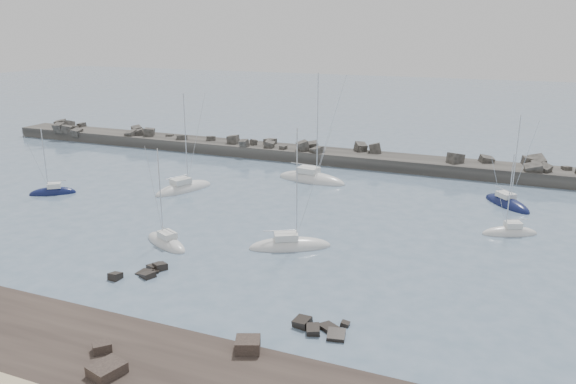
# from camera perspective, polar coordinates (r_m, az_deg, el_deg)

# --- Properties ---
(ground) EXTENTS (400.00, 400.00, 0.00)m
(ground) POSITION_cam_1_polar(r_m,az_deg,el_deg) (56.67, -6.18, -5.38)
(ground) COLOR slate
(ground) RESTS_ON ground
(rock_shelf) EXTENTS (140.00, 12.27, 1.99)m
(rock_shelf) POSITION_cam_1_polar(r_m,az_deg,el_deg) (40.87, -21.56, -15.73)
(rock_shelf) COLOR #2B221D
(rock_shelf) RESTS_ON ground
(rock_cluster_near) EXTENTS (3.71, 4.82, 1.30)m
(rock_cluster_near) POSITION_cam_1_polar(r_m,az_deg,el_deg) (51.94, -13.92, -7.90)
(rock_cluster_near) COLOR black
(rock_cluster_near) RESTS_ON ground
(rock_cluster_far) EXTENTS (4.20, 2.95, 1.35)m
(rock_cluster_far) POSITION_cam_1_polar(r_m,az_deg,el_deg) (41.57, 3.45, -13.91)
(rock_cluster_far) COLOR black
(rock_cluster_far) RESTS_ON ground
(breakwater) EXTENTS (115.00, 7.72, 4.89)m
(breakwater) POSITION_cam_1_polar(r_m,az_deg,el_deg) (92.61, 0.99, 3.60)
(breakwater) COLOR #32302C
(breakwater) RESTS_ON ground
(sailboat_1) EXTENTS (5.74, 4.85, 9.44)m
(sailboat_1) POSITION_cam_1_polar(r_m,az_deg,el_deg) (79.29, -22.78, -0.08)
(sailboat_1) COLOR #0F1641
(sailboat_1) RESTS_ON ground
(sailboat_2) EXTENTS (5.76, 9.07, 13.81)m
(sailboat_2) POSITION_cam_1_polar(r_m,az_deg,el_deg) (75.94, -10.54, 0.27)
(sailboat_2) COLOR silver
(sailboat_2) RESTS_ON ground
(sailboat_3) EXTENTS (10.65, 4.51, 16.29)m
(sailboat_3) POSITION_cam_1_polar(r_m,az_deg,el_deg) (79.36, 2.38, 1.25)
(sailboat_3) COLOR silver
(sailboat_3) RESTS_ON ground
(sailboat_4) EXTENTS (6.82, 4.78, 10.58)m
(sailboat_4) POSITION_cam_1_polar(r_m,az_deg,el_deg) (57.77, -12.27, -5.10)
(sailboat_4) COLOR silver
(sailboat_4) RESTS_ON ground
(sailboat_5) EXTENTS (8.37, 6.14, 12.90)m
(sailboat_5) POSITION_cam_1_polar(r_m,az_deg,el_deg) (55.66, 0.19, -5.54)
(sailboat_5) COLOR silver
(sailboat_5) RESTS_ON ground
(sailboat_6) EXTENTS (6.73, 7.29, 12.05)m
(sailboat_6) POSITION_cam_1_polar(r_m,az_deg,el_deg) (73.59, 21.34, -1.15)
(sailboat_6) COLOR #0F1641
(sailboat_6) RESTS_ON ground
(sailboat_7) EXTENTS (6.06, 4.02, 9.44)m
(sailboat_7) POSITION_cam_1_polar(r_m,az_deg,el_deg) (63.53, 21.59, -3.90)
(sailboat_7) COLOR silver
(sailboat_7) RESTS_ON ground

